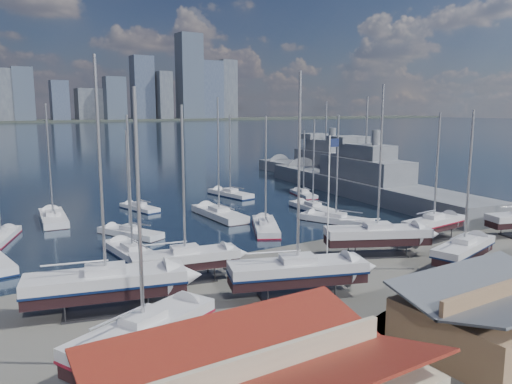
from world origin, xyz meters
TOP-DOWN VIEW (x-y plane):
  - ground at (0.00, -10.00)m, footprint 1400.00×1400.00m
  - shed_grey at (0.00, -26.00)m, footprint 12.60×8.40m
  - sailboat_cradle_0 at (-19.81, -7.58)m, footprint 12.06×6.01m
  - sailboat_cradle_1 at (-20.17, -16.65)m, footprint 10.19×6.68m
  - sailboat_cradle_2 at (-12.16, -4.61)m, footprint 9.60×4.25m
  - sailboat_cradle_3 at (-6.11, -12.73)m, footprint 11.41×6.58m
  - sailboat_cradle_4 at (7.76, -7.78)m, footprint 10.83×7.32m
  - sailboat_cradle_5 at (11.11, -15.47)m, footprint 9.43×4.71m
  - sailboat_cradle_6 at (17.48, -7.01)m, footprint 9.05×3.27m
  - sailboat_moored_1 at (-24.41, 19.03)m, footprint 5.28×8.76m
  - sailboat_moored_2 at (-17.53, 25.99)m, footprint 4.06×11.00m
  - sailboat_moored_3 at (-13.77, 4.81)m, footprint 3.48×10.17m
  - sailboat_moored_4 at (-11.28, 13.14)m, footprint 5.98×8.82m
  - sailboat_moored_5 at (-5.24, 27.30)m, footprint 3.89×8.07m
  - sailboat_moored_6 at (3.80, 7.04)m, footprint 7.06×9.95m
  - sailboat_moored_7 at (2.34, 16.54)m, footprint 3.29×11.39m
  - sailboat_moored_8 at (11.89, 30.43)m, footprint 4.22×10.00m
  - sailboat_moored_9 at (13.86, 5.53)m, footprint 6.20×10.08m
  - sailboat_moored_10 at (16.12, 13.22)m, footprint 3.38×9.54m
  - sailboat_moored_11 at (22.64, 23.96)m, footprint 4.25×8.15m
  - naval_ship_east at (32.00, 19.00)m, footprint 15.45×53.37m
  - naval_ship_west at (39.99, 39.11)m, footprint 7.79×43.40m
  - car_a at (-9.78, -17.91)m, footprint 2.95×4.41m
  - car_b at (-3.81, -21.77)m, footprint 4.67×2.61m
  - car_c at (5.72, -20.04)m, footprint 3.14×5.10m
  - car_d at (6.18, -18.78)m, footprint 2.65×5.01m
  - flagpole at (-0.37, -9.63)m, footprint 1.11×0.12m

SIDE VIEW (x-z plane):
  - ground at x=0.00m, z-range 0.00..0.00m
  - sailboat_moored_8 at x=11.89m, z-range -6.93..7.55m
  - sailboat_moored_10 at x=16.12m, z-range -6.69..7.30m
  - sailboat_moored_6 at x=3.80m, z-range -7.03..7.65m
  - sailboat_moored_3 at x=-13.77m, z-range -7.17..7.78m
  - sailboat_moored_1 at x=-24.41m, z-range -6.03..6.64m
  - sailboat_moored_11 at x=22.64m, z-range -5.56..6.18m
  - sailboat_moored_5 at x=-5.24m, z-range -5.50..6.12m
  - sailboat_moored_9 at x=13.86m, z-range -7.05..7.69m
  - sailboat_moored_2 at x=-17.53m, z-range -7.80..8.45m
  - sailboat_moored_4 at x=-11.28m, z-range -6.20..6.85m
  - sailboat_moored_7 at x=2.34m, z-range -8.25..8.90m
  - car_c at x=5.72m, z-range 0.00..1.32m
  - car_d at x=6.18m, z-range 0.00..1.39m
  - car_a at x=-9.78m, z-range 0.00..1.39m
  - car_b at x=-3.81m, z-range 0.00..1.46m
  - naval_ship_west at x=39.99m, z-range -7.28..10.61m
  - naval_ship_east at x=32.00m, z-range -7.70..11.05m
  - sailboat_cradle_6 at x=17.48m, z-range -5.24..9.22m
  - sailboat_cradle_5 at x=11.11m, z-range -5.38..9.40m
  - sailboat_cradle_2 at x=-12.16m, z-range -5.57..9.64m
  - sailboat_cradle_1 at x=-20.17m, z-range -5.95..10.10m
  - sailboat_cradle_4 at x=7.76m, z-range -6.47..10.75m
  - shed_grey at x=0.00m, z-range 0.06..4.23m
  - sailboat_cradle_3 at x=-6.11m, z-range -6.68..10.99m
  - sailboat_cradle_0 at x=-19.81m, z-range -7.08..11.49m
  - flagpole at x=-0.37m, z-range 0.99..13.53m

